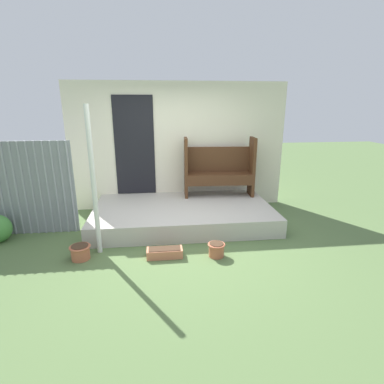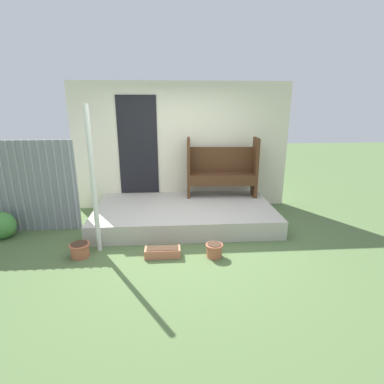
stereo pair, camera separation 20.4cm
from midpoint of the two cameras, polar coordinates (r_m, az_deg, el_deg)
ground_plane at (r=4.89m, az=-2.90°, el=-9.89°), size 24.00×24.00×0.00m
porch_slab at (r=5.68m, az=-2.73°, el=-4.22°), size 3.29×1.86×0.32m
house_wall at (r=6.32m, az=-3.84°, el=8.60°), size 4.49×0.08×2.60m
support_post at (r=4.51m, az=-19.49°, el=1.60°), size 0.07×0.07×2.17m
bench at (r=6.16m, az=4.19°, el=4.68°), size 1.43×0.48×1.20m
flower_pot_left at (r=4.73m, az=-21.68°, el=-10.51°), size 0.30×0.30×0.21m
flower_pot_middle at (r=4.49m, az=3.36°, el=-10.80°), size 0.26×0.26×0.21m
planter_box_rect at (r=4.51m, az=-6.54°, el=-11.42°), size 0.52×0.20×0.14m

